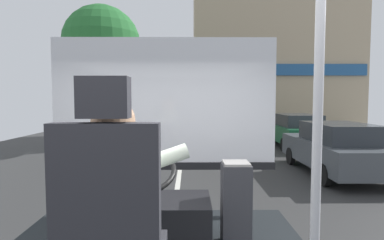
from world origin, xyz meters
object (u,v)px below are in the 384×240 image
Objects in this scene: steering_console at (147,219)px; fare_box at (236,204)px; driver_seat at (112,240)px; handrail_pole at (317,140)px; parked_car_green at (295,130)px; parked_car_charcoal at (336,148)px; bus_driver at (117,194)px; parked_car_blue at (261,122)px.

fare_box is (0.77, 0.01, 0.13)m from steering_console.
driver_seat is 0.63× the size of handrail_pole.
parked_car_charcoal is at bearing -96.60° from parked_car_green.
parked_car_green is at bearing 67.48° from driver_seat.
parked_car_charcoal is at bearing 57.88° from driver_seat.
steering_console is 1.51× the size of fare_box.
fare_box is at bearing 98.69° from handrail_pole.
steering_console is at bearing 90.00° from driver_seat.
parked_car_charcoal is at bearing 57.50° from bus_driver.
parked_car_charcoal is 10.65m from parked_car_blue.
parked_car_green is at bearing 68.76° from fare_box.
parked_car_green is (4.19, 10.78, -0.42)m from fare_box.
parked_car_green reaches higher than parked_car_charcoal.
fare_box is 0.18× the size of parked_car_charcoal.
steering_console is 0.51× the size of handrail_pole.
fare_box is (-0.19, 1.22, -0.71)m from handrail_pole.
fare_box is 6.85m from parked_car_charcoal.
driver_seat is 1.78× the size of bus_driver.
driver_seat is 1.23m from steering_console.
steering_console reaches higher than fare_box.
driver_seat is 1.87× the size of fare_box.
bus_driver is at bearing -122.50° from parked_car_charcoal.
parked_car_blue is at bearing 74.84° from driver_seat.
parked_car_green reaches higher than parked_car_blue.
driver_seat is 18.28m from parked_car_blue.
steering_console is 11.87m from parked_car_green.
bus_driver is 0.36× the size of handrail_pole.
bus_driver is at bearing -125.59° from fare_box.
steering_console is at bearing -127.03° from parked_car_charcoal.
handrail_pole is at bearing -8.57° from bus_driver.
handrail_pole is 0.54× the size of parked_car_blue.
handrail_pole reaches higher than parked_car_blue.
steering_console is (-0.00, 1.07, -0.55)m from bus_driver.
handrail_pole is at bearing -108.45° from parked_car_green.
parked_car_charcoal is 0.98× the size of parked_car_green.
parked_car_charcoal is (4.38, 6.88, -0.84)m from bus_driver.
bus_driver is 1.01m from handrail_pole.
parked_car_green is (0.58, 4.97, 0.00)m from parked_car_charcoal.
steering_console is 0.28× the size of parked_car_blue.
parked_car_green is (4.96, 11.96, -0.65)m from driver_seat.
steering_console is (-0.00, 1.17, -0.36)m from driver_seat.
parked_car_blue is (4.78, 16.45, -0.32)m from steering_console.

